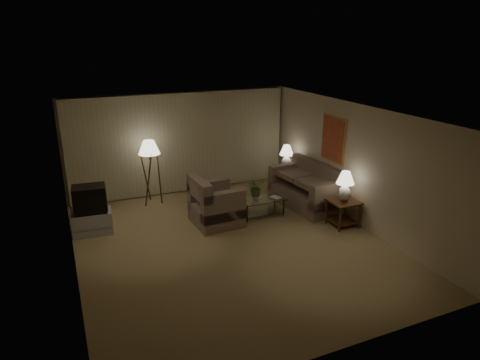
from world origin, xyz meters
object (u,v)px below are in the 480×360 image
sofa (305,190)px  table_lamp_near (345,184)px  table_lamp_far (287,155)px  armchair (216,205)px  side_table_far (286,175)px  side_table_near (343,208)px  tv_cabinet (92,222)px  crt_tv (90,199)px  vase (256,196)px  floor_lamp (151,171)px  coffee_table (261,204)px  ottoman (211,195)px

sofa → table_lamp_near: bearing=0.6°
sofa → table_lamp_far: (0.15, 1.25, 0.56)m
armchair → side_table_far: size_ratio=1.92×
side_table_far → side_table_near: bearing=-90.0°
side_table_far → tv_cabinet: bearing=-171.9°
side_table_near → crt_tv: crt_tv is taller
tv_cabinet → crt_tv: 0.54m
armchair → vase: (1.00, -0.00, 0.06)m
armchair → side_table_near: (2.56, -1.25, -0.02)m
crt_tv → floor_lamp: size_ratio=0.44×
sofa → vase: bearing=-91.7°
crt_tv → vase: crt_tv is taller
armchair → coffee_table: bearing=-92.9°
table_lamp_near → coffee_table: table_lamp_near is taller
side_table_near → table_lamp_far: table_lamp_far is taller
tv_cabinet → table_lamp_near: bearing=-14.6°
coffee_table → ottoman: (-0.84, 1.20, -0.07)m
floor_lamp → table_lamp_far: bearing=-7.1°
sofa → ottoman: (-2.11, 1.10, -0.22)m
vase → sofa: bearing=4.0°
table_lamp_far → ottoman: bearing=-176.2°
floor_lamp → ottoman: bearing=-23.5°
coffee_table → vase: (-0.15, -0.00, 0.22)m
armchair → ottoman: bearing=-17.2°
side_table_near → table_lamp_near: 0.58m
floor_lamp → vase: bearing=-41.1°
crt_tv → coffee_table: bearing=-4.1°
side_table_near → tv_cabinet: size_ratio=0.71×
table_lamp_far → floor_lamp: size_ratio=0.40×
side_table_far → vase: bearing=-139.2°
tv_cabinet → crt_tv: crt_tv is taller
table_lamp_far → sofa: bearing=-96.8°
side_table_near → table_lamp_far: 2.66m
side_table_near → side_table_far: 2.60m
armchair → side_table_far: bearing=-65.1°
floor_lamp → ottoman: (1.37, -0.60, -0.65)m
vase → armchair: bearing=179.9°
side_table_near → tv_cabinet: bearing=160.3°
sofa → tv_cabinet: bearing=-101.5°
coffee_table → ottoman: size_ratio=1.75×
table_lamp_far → tv_cabinet: table_lamp_far is taller
armchair → table_lamp_near: bearing=-118.9°
table_lamp_near → crt_tv: 5.53m
tv_cabinet → side_table_far: bearing=13.2°
side_table_near → side_table_far: size_ratio=1.03×
side_table_near → coffee_table: 1.89m
side_table_far → table_lamp_near: table_lamp_near is taller
table_lamp_far → coffee_table: bearing=-136.4°
side_table_near → coffee_table: (-1.42, 1.25, -0.14)m
armchair → ottoman: 1.26m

